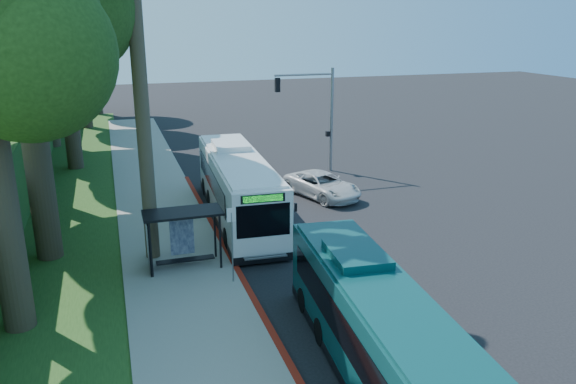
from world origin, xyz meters
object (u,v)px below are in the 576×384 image
object	(u,v)px
teal_bus	(375,326)
pickup	(322,185)
bus_shelter	(177,228)
white_bus	(238,185)

from	to	relation	value
teal_bus	pickup	bearing A→B (deg)	78.42
bus_shelter	white_bus	xyz separation A→B (m)	(3.81, 5.38, -0.02)
bus_shelter	white_bus	bearing A→B (deg)	54.74
teal_bus	bus_shelter	bearing A→B (deg)	120.95
white_bus	pickup	size ratio (longest dim) A/B	2.40
white_bus	pickup	world-z (taller)	white_bus
white_bus	teal_bus	bearing A→B (deg)	-84.15
teal_bus	pickup	distance (m)	17.28
white_bus	pickup	distance (m)	6.00
white_bus	teal_bus	size ratio (longest dim) A/B	1.13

